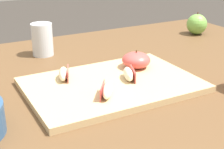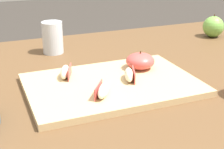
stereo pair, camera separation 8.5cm
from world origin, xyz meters
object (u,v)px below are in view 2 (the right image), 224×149
Objects in this scene: apple_wedge_left at (103,90)px; whole_apple_granny_green at (213,27)px; apple_half_skin_up at (140,61)px; apple_wedge_back at (129,75)px; cutting_board at (112,85)px; drinking_glass_water at (53,38)px; apple_wedge_right at (65,72)px.

whole_apple_granny_green reaches higher than apple_wedge_left.
whole_apple_granny_green is at bearing 29.21° from apple_half_skin_up.
apple_half_skin_up reaches higher than apple_wedge_back.
whole_apple_granny_green reaches higher than cutting_board.
drinking_glass_water is at bearing 123.35° from apple_half_skin_up.
drinking_glass_water is (0.03, 0.26, 0.02)m from apple_wedge_right.
cutting_board is 0.05m from apple_wedge_back.
apple_half_skin_up is at bearing 28.54° from cutting_board.
apple_wedge_right is 0.15m from apple_wedge_left.
apple_wedge_right is at bearing -160.51° from whole_apple_granny_green.
drinking_glass_water reaches higher than apple_wedge_right.
cutting_board is 5.37× the size of apple_half_skin_up.
apple_wedge_right and apple_wedge_back have the same top height.
whole_apple_granny_green is (0.55, 0.30, 0.03)m from cutting_board.
drinking_glass_water reaches higher than whole_apple_granny_green.
apple_wedge_right reaches higher than cutting_board.
apple_wedge_left is at bearing -70.67° from apple_wedge_right.
drinking_glass_water is (-0.07, 0.34, 0.04)m from cutting_board.
drinking_glass_water is (-0.18, 0.28, 0.01)m from apple_half_skin_up.
apple_wedge_back is 0.59m from whole_apple_granny_green.
apple_wedge_left is (-0.16, -0.13, -0.01)m from apple_half_skin_up.
apple_half_skin_up is 0.76× the size of drinking_glass_water.
apple_wedge_right is 0.69m from whole_apple_granny_green.
whole_apple_granny_green is at bearing 29.07° from cutting_board.
cutting_board is 0.13m from apple_wedge_right.
apple_wedge_left is (-0.05, -0.07, 0.02)m from cutting_board.
cutting_board is 6.29× the size of apple_wedge_left.
cutting_board is 0.13m from apple_half_skin_up.
apple_wedge_back is at bearing 33.88° from apple_wedge_left.
whole_apple_granny_green reaches higher than apple_wedge_right.
drinking_glass_water is at bearing 176.74° from whole_apple_granny_green.
apple_wedge_back is at bearing -148.23° from whole_apple_granny_green.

